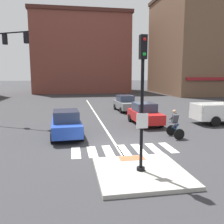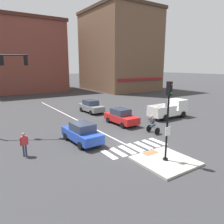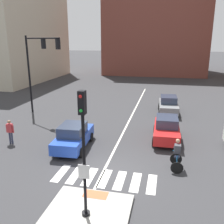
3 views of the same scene
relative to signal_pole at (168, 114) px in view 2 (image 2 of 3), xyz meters
The scene contains 20 objects.
ground_plane 4.77m from the signal_pole, 90.00° to the left, with size 300.00×300.00×0.00m, color #333335.
traffic_island 3.07m from the signal_pole, 90.00° to the left, with size 3.38×3.40×0.15m, color #A3A099.
tactile_pad_front 3.29m from the signal_pole, 90.00° to the left, with size 1.10×0.60×0.01m, color #DB5B38.
signal_pole is the anchor object (origin of this frame).
crosswalk_stripe_a 4.96m from the signal_pole, 128.54° to the left, with size 0.44×1.80×0.01m, color silver.
crosswalk_stripe_b 4.63m from the signal_pole, 117.97° to the left, with size 0.44×1.80×0.01m, color silver.
crosswalk_stripe_c 4.42m from the signal_pole, 104.87° to the left, with size 0.44×1.80×0.01m, color silver.
crosswalk_stripe_d 4.35m from the signal_pole, 90.00° to the left, with size 0.44×1.80×0.01m, color silver.
crosswalk_stripe_e 4.42m from the signal_pole, 75.13° to the left, with size 0.44×1.80×0.01m, color silver.
crosswalk_stripe_f 4.63m from the signal_pole, 62.03° to the left, with size 0.44×1.80×0.01m, color silver.
crosswalk_stripe_g 4.96m from the signal_pole, 51.46° to the left, with size 0.44×1.80×0.01m, color silver.
lane_centre_line 13.94m from the signal_pole, 90.99° to the left, with size 0.14×28.00×0.01m, color silver.
building_corner_left 48.40m from the signal_pole, 90.10° to the left, with size 20.51×17.20×16.58m.
building_corner_right 44.09m from the signal_pole, 58.79° to the left, with size 14.85×18.16×19.63m.
car_red_eastbound_mid 9.73m from the signal_pole, 71.66° to the left, with size 1.91×4.13×1.64m.
car_grey_eastbound_far 16.32m from the signal_pole, 79.11° to the left, with size 2.01×4.18×1.64m.
car_blue_westbound_near 7.22m from the signal_pole, 114.99° to the left, with size 2.01×4.19×1.64m.
pickup_truck_white_cross_right 12.89m from the signal_pole, 40.05° to the left, with size 5.11×2.08×2.08m.
cyclist 6.47m from the signal_pole, 53.76° to the left, with size 0.69×1.11×1.68m.
pedestrian_at_curb_left 9.65m from the signal_pole, 140.92° to the left, with size 0.55×0.24×1.67m.
Camera 2 is at (-9.80, -12.23, 6.03)m, focal length 34.03 mm.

